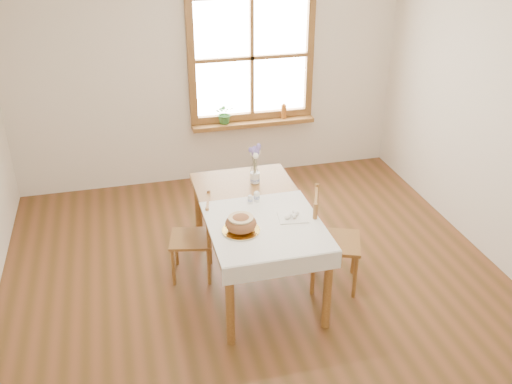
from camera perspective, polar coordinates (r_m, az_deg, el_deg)
ground at (r=5.01m, az=0.86°, el=-10.73°), size 5.00×5.00×0.00m
room_walls at (r=4.16m, az=1.03°, el=7.98°), size 4.60×5.10×2.65m
window at (r=6.64m, az=-0.45°, el=13.29°), size 1.46×0.08×1.46m
window_sill at (r=6.81m, az=-0.29°, el=6.94°), size 1.46×0.20×0.05m
dining_table at (r=4.87m, az=0.00°, el=-2.45°), size 0.90×1.60×0.75m
table_linen at (r=4.57m, az=0.94°, el=-3.34°), size 0.91×0.99×0.01m
chair_left at (r=5.12m, az=-6.53°, el=-4.55°), size 0.45×0.44×0.78m
chair_right at (r=4.99m, az=7.98°, el=-4.82°), size 0.56×0.55×0.90m
bread_plate at (r=4.48m, az=-1.51°, el=-3.88°), size 0.32×0.32×0.02m
bread_loaf at (r=4.44m, az=-1.52°, el=-3.04°), size 0.25×0.25×0.14m
egg_napkin at (r=4.66m, az=3.69°, el=-2.55°), size 0.26×0.23×0.01m
eggs at (r=4.65m, az=3.70°, el=-2.28°), size 0.20×0.18×0.04m
salt_shaker at (r=4.85m, az=-0.59°, el=-0.71°), size 0.05×0.05×0.08m
pepper_shaker at (r=4.88m, az=0.07°, el=-0.43°), size 0.05×0.05×0.10m
flower_vase at (r=5.21m, az=-0.10°, el=1.38°), size 0.11×0.11×0.10m
lavender_bouquet at (r=5.12m, az=-0.10°, el=3.35°), size 0.16×0.16×0.30m
potted_plant at (r=6.70m, az=-3.12°, el=7.64°), size 0.24×0.26×0.19m
amber_bottle at (r=6.86m, az=2.79°, el=8.12°), size 0.08×0.08×0.18m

